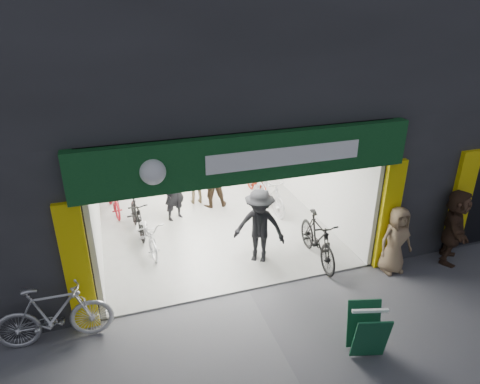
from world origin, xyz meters
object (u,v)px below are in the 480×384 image
parked_bike (54,314)px  pedestrian_near (396,240)px  bike_right_front (317,239)px  sandwich_board (367,330)px  bike_left_front (148,234)px

parked_bike → pedestrian_near: size_ratio=1.26×
bike_right_front → parked_bike: 5.71m
bike_right_front → sandwich_board: bearing=-96.5°
pedestrian_near → sandwich_board: pedestrian_near is taller
bike_left_front → pedestrian_near: pedestrian_near is taller
bike_right_front → parked_bike: size_ratio=0.97×
bike_left_front → sandwich_board: 5.54m
pedestrian_near → sandwich_board: 2.80m
pedestrian_near → sandwich_board: bearing=-134.8°
bike_right_front → parked_bike: bearing=-166.8°
bike_left_front → pedestrian_near: size_ratio=1.07×
bike_left_front → parked_bike: bearing=-134.4°
bike_right_front → pedestrian_near: 1.71m
bike_left_front → parked_bike: 3.23m
bike_right_front → pedestrian_near: (1.44, -0.90, 0.21)m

